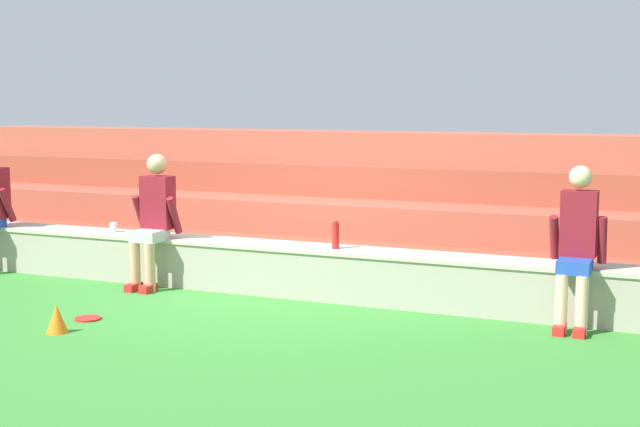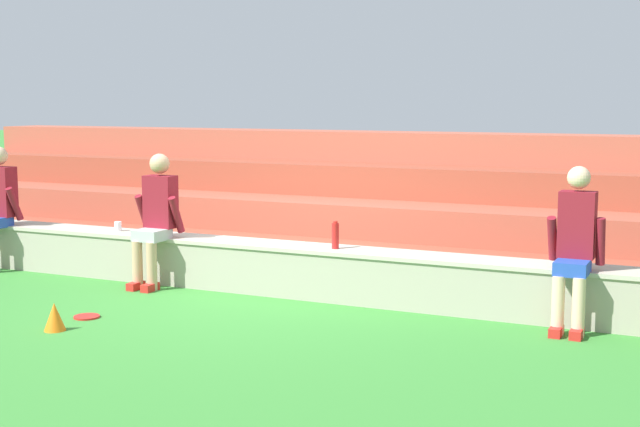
% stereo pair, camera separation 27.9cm
% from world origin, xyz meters
% --- Properties ---
extents(ground_plane, '(80.00, 80.00, 0.00)m').
position_xyz_m(ground_plane, '(0.00, 0.00, 0.00)').
color(ground_plane, '#388433').
extents(stone_seating_wall, '(9.88, 0.49, 0.52)m').
position_xyz_m(stone_seating_wall, '(0.00, 0.23, 0.28)').
color(stone_seating_wall, '#A8A08E').
rests_on(stone_seating_wall, ground).
extents(brick_bleachers, '(12.69, 3.09, 1.59)m').
position_xyz_m(brick_bleachers, '(0.00, 2.66, 0.59)').
color(brick_bleachers, '#9D4632').
rests_on(brick_bleachers, ground).
extents(person_left_of_center, '(0.52, 0.57, 1.44)m').
position_xyz_m(person_left_of_center, '(-1.17, -0.01, 0.77)').
color(person_left_of_center, tan).
rests_on(person_left_of_center, ground).
extents(person_center, '(0.49, 0.58, 1.44)m').
position_xyz_m(person_center, '(3.24, 0.00, 0.76)').
color(person_center, beige).
rests_on(person_center, ground).
extents(water_bottle_near_left, '(0.07, 0.07, 0.28)m').
position_xyz_m(water_bottle_near_left, '(0.86, 0.20, 0.66)').
color(water_bottle_near_left, red).
rests_on(water_bottle_near_left, stone_seating_wall).
extents(plastic_cup_left_end, '(0.08, 0.08, 0.11)m').
position_xyz_m(plastic_cup_left_end, '(-1.89, 0.24, 0.58)').
color(plastic_cup_left_end, white).
rests_on(plastic_cup_left_end, stone_seating_wall).
extents(frisbee, '(0.24, 0.24, 0.02)m').
position_xyz_m(frisbee, '(-0.93, -1.47, 0.01)').
color(frisbee, red).
rests_on(frisbee, ground).
extents(sports_cone, '(0.19, 0.19, 0.25)m').
position_xyz_m(sports_cone, '(-0.88, -1.96, 0.12)').
color(sports_cone, orange).
rests_on(sports_cone, ground).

